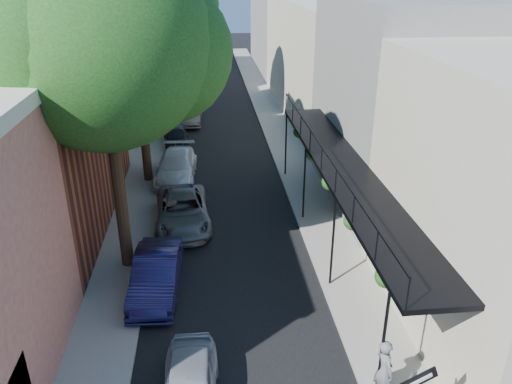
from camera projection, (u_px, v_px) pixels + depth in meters
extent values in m
cube|color=black|center=(216.00, 116.00, 36.90)|extent=(6.00, 64.00, 0.01)
cube|color=gray|center=(161.00, 117.00, 36.51)|extent=(2.00, 64.00, 0.12)
cube|color=gray|center=(270.00, 114.00, 37.25)|extent=(2.00, 64.00, 0.12)
cube|color=gray|center=(87.00, 28.00, 18.64)|extent=(0.06, 7.00, 4.00)
cube|color=gray|center=(69.00, 66.00, 30.59)|extent=(8.00, 12.00, 9.00)
cube|color=beige|center=(107.00, 31.00, 43.07)|extent=(8.00, 16.00, 10.00)
cube|color=tan|center=(129.00, 26.00, 56.16)|extent=(8.00, 12.00, 8.00)
cube|color=gray|center=(424.00, 104.00, 22.29)|extent=(8.00, 10.00, 9.00)
cube|color=beige|center=(339.00, 59.00, 36.08)|extent=(8.00, 20.00, 8.00)
cube|color=gray|center=(296.00, 20.00, 51.98)|extent=(8.00, 16.00, 10.00)
cube|color=black|center=(347.00, 170.00, 17.73)|extent=(2.00, 16.00, 0.15)
cube|color=black|center=(322.00, 147.00, 17.28)|extent=(0.05, 16.00, 0.05)
cylinder|color=black|center=(383.00, 344.00, 12.00)|extent=(0.08, 0.08, 3.40)
cylinder|color=black|center=(286.00, 143.00, 25.59)|extent=(0.08, 0.08, 3.40)
sphere|color=#174213|center=(387.00, 277.00, 12.42)|extent=(0.60, 0.60, 0.60)
sphere|color=#174213|center=(330.00, 182.00, 17.86)|extent=(0.60, 0.60, 0.60)
sphere|color=#174213|center=(300.00, 132.00, 23.29)|extent=(0.60, 0.60, 0.60)
cube|color=black|center=(418.00, 381.00, 9.76)|extent=(0.89, 0.15, 0.58)
cube|color=white|center=(418.00, 382.00, 9.74)|extent=(0.60, 0.10, 0.31)
cylinder|color=#322214|center=(118.00, 179.00, 16.99)|extent=(0.44, 0.44, 7.00)
sphere|color=#174213|center=(101.00, 41.00, 15.12)|extent=(6.80, 6.80, 6.80)
sphere|color=#174213|center=(161.00, 52.00, 16.41)|extent=(4.76, 4.76, 4.76)
cylinder|color=#322214|center=(143.00, 122.00, 24.38)|extent=(0.44, 0.44, 6.30)
sphere|color=#174213|center=(135.00, 36.00, 22.71)|extent=(6.00, 6.00, 6.00)
sphere|color=#174213|center=(170.00, 44.00, 23.87)|extent=(4.20, 4.20, 4.20)
cylinder|color=#322214|center=(157.00, 75.00, 32.32)|extent=(0.44, 0.44, 7.35)
sphere|color=#174213|center=(181.00, 4.00, 31.68)|extent=(4.90, 4.90, 4.90)
imported|color=#171441|center=(157.00, 274.00, 16.71)|extent=(1.65, 4.23, 1.37)
imported|color=slate|center=(183.00, 211.00, 21.10)|extent=(2.50, 4.89, 1.32)
imported|color=white|center=(176.00, 167.00, 25.64)|extent=(2.17, 4.87, 1.39)
imported|color=black|center=(176.00, 136.00, 30.45)|extent=(1.84, 3.80, 1.25)
imported|color=slate|center=(190.00, 113.00, 34.98)|extent=(1.63, 4.32, 1.41)
imported|color=gray|center=(182.00, 98.00, 39.22)|extent=(2.19, 4.62, 1.27)
imported|color=slate|center=(384.00, 370.00, 12.31)|extent=(0.53, 0.71, 1.78)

